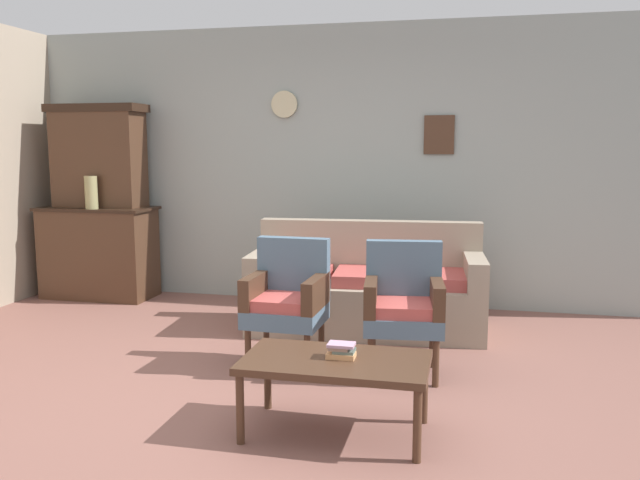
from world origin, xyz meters
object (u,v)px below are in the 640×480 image
(vase_on_cabinet, at_px, (91,192))
(floral_couch, at_px, (367,291))
(side_cabinet, at_px, (99,252))
(armchair_by_doorway, at_px, (287,297))
(coffee_table, at_px, (336,366))
(armchair_row_middle, at_px, (404,302))
(book_stack_on_table, at_px, (341,351))

(vase_on_cabinet, height_order, floral_couch, vase_on_cabinet)
(side_cabinet, height_order, armchair_by_doorway, side_cabinet)
(coffee_table, bearing_deg, armchair_row_middle, 75.86)
(floral_couch, xyz_separation_m, armchair_by_doorway, (-0.40, -1.06, 0.17))
(side_cabinet, distance_m, armchair_by_doorway, 2.96)
(book_stack_on_table, bearing_deg, side_cabinet, 139.36)
(floral_couch, relative_size, armchair_row_middle, 2.20)
(vase_on_cabinet, distance_m, book_stack_on_table, 3.91)
(armchair_by_doorway, bearing_deg, book_stack_on_table, -59.58)
(armchair_by_doorway, height_order, book_stack_on_table, armchair_by_doorway)
(floral_couch, xyz_separation_m, armchair_row_middle, (0.41, -1.03, 0.17))
(vase_on_cabinet, bearing_deg, book_stack_on_table, -39.17)
(vase_on_cabinet, xyz_separation_m, floral_couch, (2.81, -0.39, -0.77))
(armchair_by_doorway, bearing_deg, side_cabinet, 146.57)
(vase_on_cabinet, height_order, armchair_by_doorway, vase_on_cabinet)
(floral_couch, height_order, book_stack_on_table, floral_couch)
(side_cabinet, bearing_deg, vase_on_cabinet, -72.58)
(side_cabinet, xyz_separation_m, vase_on_cabinet, (0.06, -0.18, 0.63))
(side_cabinet, relative_size, floral_couch, 0.58)
(armchair_row_middle, bearing_deg, side_cabinet, 153.94)
(vase_on_cabinet, height_order, armchair_row_middle, vase_on_cabinet)
(side_cabinet, bearing_deg, floral_couch, -11.30)
(side_cabinet, relative_size, armchair_row_middle, 1.28)
(floral_couch, bearing_deg, coffee_table, -85.79)
(book_stack_on_table, bearing_deg, floral_couch, 95.01)
(armchair_by_doorway, relative_size, coffee_table, 0.90)
(armchair_row_middle, distance_m, coffee_table, 1.07)
(coffee_table, bearing_deg, floral_couch, 94.21)
(vase_on_cabinet, relative_size, armchair_by_doorway, 0.36)
(floral_couch, xyz_separation_m, coffee_table, (0.15, -2.06, 0.05))
(coffee_table, relative_size, book_stack_on_table, 6.58)
(armchair_by_doorway, distance_m, coffee_table, 1.15)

